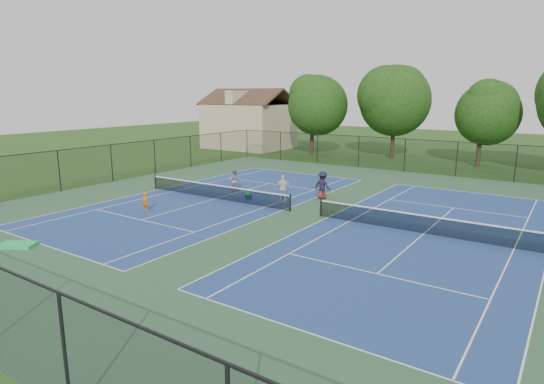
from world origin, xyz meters
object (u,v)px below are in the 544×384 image
Objects in this scene: clapboard_house at (249,124)px; ball_crate at (248,197)px; bystander_a at (283,189)px; tree_back_a at (313,102)px; ball_hopper at (248,192)px; child_player at (145,202)px; tree_back_c at (483,110)px; tree_back_b at (395,97)px; bystander_b at (323,185)px; instructor at (234,181)px; bystander_c at (322,187)px.

ball_crate is (17.90, -23.86, -2.93)m from clapboard_house.
clapboard_house is at bearing -80.20° from bystander_a.
tree_back_a reaches higher than ball_hopper.
child_player is at bearing 18.10° from bystander_a.
tree_back_c is 24.94m from bystander_a.
tree_back_b is at bearing 3.01° from clapboard_house.
ball_hopper is at bearing -92.53° from tree_back_b.
clapboard_house is at bearing 126.88° from ball_hopper.
bystander_b is 5.02× the size of ball_crate.
bystander_b reaches higher than instructor.
tree_back_a is 0.85× the size of clapboard_house.
bystander_a is at bearing 13.00° from ball_crate.
bystander_b is (2.99, -21.93, -5.65)m from tree_back_b.
tree_back_c is at bearing -6.34° from tree_back_b.
clapboard_house is 5.73× the size of bystander_b.
ball_crate is at bearing 9.15° from bystander_c.
child_player is at bearing -118.06° from ball_hopper.
child_player is 0.61× the size of bystander_b.
tree_back_b is at bearing 173.66° from tree_back_c.
ball_crate is at bearing -18.33° from bystander_a.
bystander_c is at bearing -106.18° from tree_back_c.
tree_back_c is 33.11m from child_player.
instructor is (5.60, -21.49, -5.21)m from tree_back_a.
tree_back_c is at bearing 67.06° from ball_hopper.
bystander_b is 0.15m from bystander_c.
ball_hopper is (0.00, 0.00, 0.35)m from ball_crate.
tree_back_a reaches higher than child_player.
tree_back_a is 18.04m from tree_back_c.
ball_crate is at bearing -53.12° from clapboard_house.
bystander_b is at bearing 170.13° from instructor.
bystander_a reaches higher than child_player.
child_player is 0.71× the size of bystander_c.
child_player is 3.06× the size of ball_crate.
tree_back_c is 0.78× the size of clapboard_house.
tree_back_c is 5.08× the size of instructor.
bystander_c is at bearing 36.40° from ball_hopper.
bystander_b is (21.99, -20.93, -2.15)m from clapboard_house.
instructor is (0.93, 7.42, 0.25)m from child_player.
bystander_b reaches higher than bystander_a.
tree_back_b is 26.73× the size of ball_crate.
bystander_b is at bearing 35.55° from ball_crate.
tree_back_a is 24.81m from ball_hopper.
bystander_c reaches higher than child_player.
tree_back_c is at bearing 0.00° from clapboard_house.
bystander_b is 5.05m from ball_hopper.
bystander_c is (21.94, -20.88, -2.28)m from clapboard_house.
tree_back_b is at bearing 12.53° from tree_back_a.
ball_hopper is at bearing 41.71° from bystander_b.
bystander_b is at bearing 107.76° from bystander_c.
bystander_a is (5.66, 6.61, 0.35)m from child_player.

